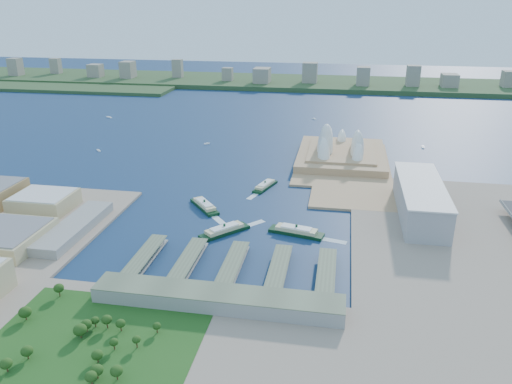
% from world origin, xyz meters
% --- Properties ---
extents(ground, '(3000.00, 3000.00, 0.00)m').
position_xyz_m(ground, '(0.00, 0.00, 0.00)').
color(ground, '#0F2646').
rests_on(ground, ground).
extents(south_land, '(720.00, 180.00, 3.00)m').
position_xyz_m(south_land, '(0.00, -210.00, 1.50)').
color(south_land, gray).
rests_on(south_land, ground).
extents(east_land, '(240.00, 500.00, 3.00)m').
position_xyz_m(east_land, '(240.00, -50.00, 1.50)').
color(east_land, gray).
rests_on(east_land, ground).
extents(peninsula, '(135.00, 220.00, 3.00)m').
position_xyz_m(peninsula, '(107.50, 260.00, 1.50)').
color(peninsula, tan).
rests_on(peninsula, ground).
extents(far_shore, '(2200.00, 260.00, 12.00)m').
position_xyz_m(far_shore, '(0.00, 980.00, 6.00)').
color(far_shore, '#2D4926').
rests_on(far_shore, ground).
extents(opera_house, '(134.00, 180.00, 58.00)m').
position_xyz_m(opera_house, '(105.00, 280.00, 32.00)').
color(opera_house, white).
rests_on(opera_house, peninsula).
extents(toaster_building, '(45.00, 155.00, 35.00)m').
position_xyz_m(toaster_building, '(195.00, 80.00, 20.50)').
color(toaster_building, gray).
rests_on(toaster_building, east_land).
extents(ferry_wharves, '(184.00, 90.00, 9.30)m').
position_xyz_m(ferry_wharves, '(14.00, -75.00, 4.65)').
color(ferry_wharves, '#56624A').
rests_on(ferry_wharves, ground).
extents(terminal_building, '(200.00, 28.00, 12.00)m').
position_xyz_m(terminal_building, '(15.00, -135.00, 9.00)').
color(terminal_building, gray).
rests_on(terminal_building, south_land).
extents(park, '(150.00, 110.00, 16.00)m').
position_xyz_m(park, '(-60.00, -190.00, 11.00)').
color(park, '#194714').
rests_on(park, south_land).
extents(far_skyline, '(1900.00, 140.00, 55.00)m').
position_xyz_m(far_skyline, '(0.00, 960.00, 39.50)').
color(far_skyline, gray).
rests_on(far_skyline, far_shore).
extents(ferry_a, '(45.50, 51.72, 10.42)m').
position_xyz_m(ferry_a, '(-50.30, 61.27, 5.21)').
color(ferry_a, black).
rests_on(ferry_a, ground).
extents(ferry_b, '(27.13, 51.13, 9.39)m').
position_xyz_m(ferry_b, '(9.38, 140.48, 4.69)').
color(ferry_b, black).
rests_on(ferry_b, ground).
extents(ferry_c, '(48.75, 51.40, 10.68)m').
position_xyz_m(ferry_c, '(-11.38, -0.59, 5.34)').
color(ferry_c, black).
rests_on(ferry_c, ground).
extents(ferry_d, '(59.71, 27.11, 10.95)m').
position_xyz_m(ferry_d, '(63.23, 10.46, 5.47)').
color(ferry_d, black).
rests_on(ferry_d, ground).
extents(boat_a, '(10.91, 11.27, 2.42)m').
position_xyz_m(boat_a, '(-283.13, 259.69, 1.21)').
color(boat_a, white).
rests_on(boat_a, ground).
extents(boat_b, '(10.04, 8.09, 2.63)m').
position_xyz_m(boat_b, '(-120.45, 328.78, 1.31)').
color(boat_b, white).
rests_on(boat_b, ground).
extents(boat_c, '(5.19, 14.00, 3.08)m').
position_xyz_m(boat_c, '(237.60, 370.86, 1.54)').
color(boat_c, white).
rests_on(boat_c, ground).
extents(boat_d, '(16.42, 12.59, 2.90)m').
position_xyz_m(boat_d, '(-373.99, 489.33, 1.45)').
color(boat_d, white).
rests_on(boat_d, ground).
extents(boat_e, '(9.44, 10.67, 2.67)m').
position_xyz_m(boat_e, '(46.38, 547.29, 1.33)').
color(boat_e, white).
rests_on(boat_e, ground).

